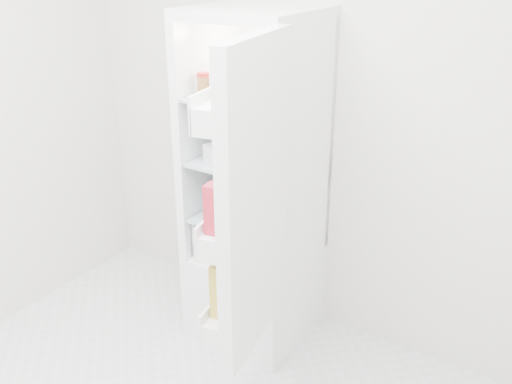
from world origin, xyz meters
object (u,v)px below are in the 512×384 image
Objects in this scene: refrigerator at (259,222)px; mushroom_bowl at (222,203)px; red_cabbage at (263,199)px; fridge_door at (249,207)px.

mushroom_bowl is (-0.17, -0.12, 0.12)m from refrigerator.
refrigerator is 0.24m from mushroom_bowl.
refrigerator is at bearing 35.29° from mushroom_bowl.
red_cabbage is 0.70m from fridge_door.
red_cabbage is (0.06, -0.05, 0.17)m from refrigerator.
refrigerator is at bearing 136.60° from red_cabbage.
red_cabbage is at bearing 16.12° from mushroom_bowl.
refrigerator reaches higher than mushroom_bowl.
refrigerator is at bearing 19.08° from fridge_door.
mushroom_bowl is (-0.22, -0.06, -0.05)m from red_cabbage.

